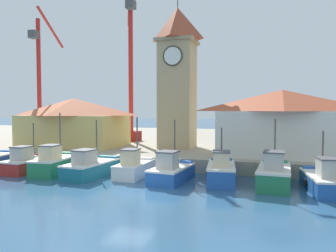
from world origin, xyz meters
TOP-DOWN VIEW (x-y plane):
  - ground_plane at (0.00, 0.00)m, footprint 300.00×300.00m
  - quay_wharf at (0.00, 27.37)m, footprint 120.00×40.00m
  - fishing_boat_left_outer at (-10.48, 4.09)m, footprint 2.05×4.48m
  - fishing_boat_left_inner at (-7.86, 3.99)m, footprint 2.32×4.82m
  - fishing_boat_mid_left at (-4.78, 3.94)m, footprint 2.45×5.19m
  - fishing_boat_center at (-1.76, 4.82)m, footprint 1.90×4.20m
  - fishing_boat_mid_right at (1.31, 4.06)m, footprint 2.38×4.52m
  - fishing_boat_right_inner at (4.61, 4.67)m, footprint 2.37×4.66m
  - fishing_boat_right_outer at (7.97, 4.66)m, footprint 2.19×4.95m
  - fishing_boat_far_right at (10.85, 4.02)m, footprint 2.56×4.86m
  - clock_tower at (-1.20, 14.42)m, footprint 3.76×3.76m
  - warehouse_left at (-12.25, 13.02)m, footprint 10.77×6.62m
  - warehouse_right at (8.61, 11.58)m, footprint 10.54×6.34m
  - port_crane_near at (-21.84, 19.80)m, footprint 3.07×9.79m
  - port_crane_far at (-8.71, 19.96)m, footprint 5.06×9.76m
  - dock_worker_near_tower at (3.81, 9.11)m, footprint 0.34×0.22m

SIDE VIEW (x-z plane):
  - ground_plane at x=0.00m, z-range 0.00..0.00m
  - quay_wharf at x=0.00m, z-range 0.00..1.06m
  - fishing_boat_center at x=-1.76m, z-range -1.47..2.87m
  - fishing_boat_left_outer at x=-10.48m, z-range -1.22..2.62m
  - fishing_boat_mid_left at x=-4.78m, z-range -1.36..2.77m
  - fishing_boat_mid_right at x=1.31m, z-range -1.39..2.81m
  - fishing_boat_far_right at x=10.85m, z-range -1.09..2.51m
  - fishing_boat_right_inner at x=4.61m, z-range -1.06..2.61m
  - fishing_boat_right_outer at x=7.97m, z-range -1.35..2.94m
  - fishing_boat_left_inner at x=-7.86m, z-range -1.53..3.12m
  - dock_worker_near_tower at x=3.81m, z-range 1.09..2.71m
  - warehouse_left at x=-12.25m, z-range 1.12..6.13m
  - warehouse_right at x=8.61m, z-range 1.12..6.59m
  - port_crane_near at x=-21.84m, z-range -1.35..16.16m
  - clock_tower at x=-1.20m, z-range 0.67..16.15m
  - port_crane_far at x=-8.71m, z-range -1.52..19.14m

